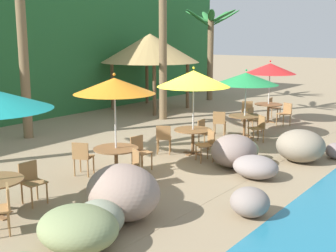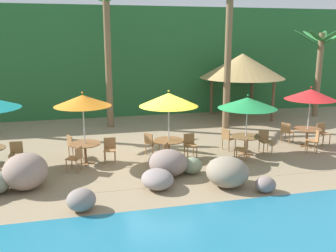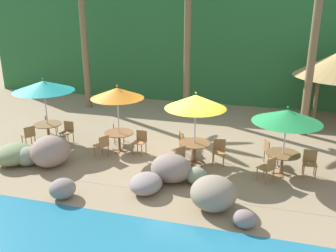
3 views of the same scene
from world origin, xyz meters
name	(u,v)px [view 3 (image 3 of 3)]	position (x,y,z in m)	size (l,w,h in m)	color
ground_plane	(185,159)	(0.00, 0.00, 0.00)	(120.00, 120.00, 0.00)	#937F60
terrace_deck	(185,159)	(0.00, 0.00, 0.00)	(18.00, 5.20, 0.01)	#937F60
foliage_backdrop	(223,47)	(0.00, 9.00, 3.00)	(28.00, 2.40, 6.00)	#286633
rock_seawall	(70,169)	(-3.09, -2.65, 0.41)	(13.83, 3.61, 1.06)	#917F57
umbrella_teal	(43,86)	(-5.74, 0.24, 2.28)	(2.37, 2.37, 2.60)	silver
dining_table_teal	(48,127)	(-5.74, 0.24, 0.61)	(1.10, 1.10, 0.74)	brown
chair_teal_seaward	(68,131)	(-4.89, 0.28, 0.51)	(0.44, 0.45, 0.87)	#9E7042
chair_teal_inland	(49,123)	(-6.17, 0.98, 0.51)	(0.56, 0.56, 0.87)	#9E7042
chair_teal_left	(29,135)	(-6.09, -0.54, 0.51)	(0.58, 0.58, 0.87)	#9E7042
umbrella_orange	(117,93)	(-2.58, 0.08, 2.25)	(1.95, 1.95, 2.56)	silver
dining_table_orange	(119,135)	(-2.58, 0.08, 0.61)	(1.10, 1.10, 0.74)	brown
chair_orange_seaward	(140,140)	(-1.73, 0.06, 0.51)	(0.47, 0.48, 0.87)	#9E7042
chair_orange_inland	(117,131)	(-3.01, 0.82, 0.51)	(0.56, 0.56, 0.87)	#9E7042
chair_orange_left	(102,145)	(-2.89, -0.72, 0.51)	(0.57, 0.57, 0.87)	#9E7042
umbrella_yellow	(196,102)	(0.37, -0.19, 2.21)	(2.10, 2.10, 2.56)	silver
dining_table_yellow	(195,146)	(0.37, -0.19, 0.61)	(1.10, 1.10, 0.74)	brown
chair_yellow_seaward	(219,150)	(1.21, -0.05, 0.51)	(0.45, 0.45, 0.87)	#9E7042
chair_yellow_inland	(184,141)	(-0.16, 0.48, 0.51)	(0.59, 0.58, 0.87)	#9E7042
chair_yellow_left	(178,156)	(-0.03, -0.95, 0.51)	(0.59, 0.59, 0.87)	#9E7042
umbrella_green	(287,116)	(3.32, -0.33, 2.00)	(2.18, 2.18, 2.32)	silver
dining_table_green	(283,157)	(3.32, -0.33, 0.61)	(1.10, 1.10, 0.74)	brown
chair_green_seaward	(310,161)	(4.17, -0.23, 0.51)	(0.43, 0.43, 0.87)	#9E7042
chair_green_inland	(269,150)	(2.90, 0.41, 0.51)	(0.56, 0.56, 0.87)	#9E7042
chair_green_left	(268,168)	(2.89, -1.07, 0.51)	(0.59, 0.59, 0.87)	#9E7042
palm_tree_nearest	(83,17)	(-6.58, 5.29, 4.66)	(3.48, 3.46, 6.78)	brown
palm_tree_second	(188,25)	(-1.24, 5.50, 4.37)	(3.29, 3.38, 6.71)	brown
palm_tree_third	(316,21)	(4.24, 3.90, 4.66)	(2.99, 2.99, 6.93)	brown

